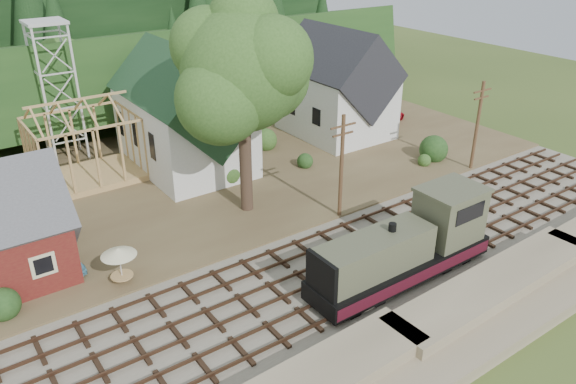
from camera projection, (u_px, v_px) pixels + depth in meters
ground at (306, 284)px, 34.00m from camera, size 140.00×140.00×0.00m
embankment at (409, 366)px, 27.77m from camera, size 64.00×5.00×1.60m
railroad_bed at (306, 283)px, 33.96m from camera, size 64.00×11.00×0.16m
village_flat at (177, 180)px, 47.12m from camera, size 64.00×26.00×0.30m
hillside at (87, 110)px, 64.76m from camera, size 70.00×28.96×12.74m
ridge at (50, 81)px, 76.48m from camera, size 80.00×20.00×12.00m
church at (185, 113)px, 47.18m from camera, size 8.40×15.17×13.00m
farmhouse at (336, 89)px, 55.13m from camera, size 8.40×10.80×10.60m
timber_frame at (85, 146)px, 45.56m from camera, size 8.20×6.20×6.99m
lattice_tower at (49, 50)px, 46.98m from camera, size 3.20×3.20×12.12m
big_tree at (244, 78)px, 38.02m from camera, size 10.90×8.40×14.70m
telegraph_pole_near at (341, 166)px, 39.58m from camera, size 2.20×0.28×8.00m
telegraph_pole_far at (477, 125)px, 47.38m from camera, size 2.20×0.28×8.00m
locomotive at (408, 247)px, 33.64m from camera, size 12.55×3.14×5.00m
car_blue at (61, 260)px, 34.60m from camera, size 2.40×4.18×1.34m
car_red at (388, 116)px, 60.09m from camera, size 4.71×2.83×1.23m
patio_set at (119, 253)px, 32.86m from camera, size 2.10×2.10×2.34m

